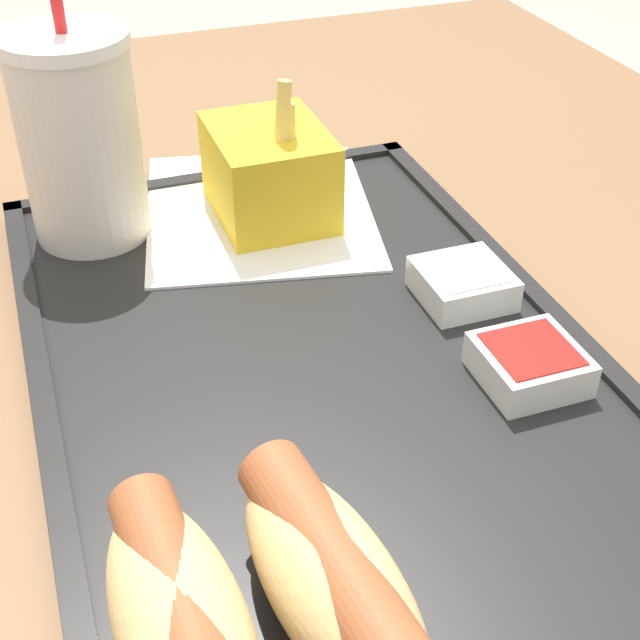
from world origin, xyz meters
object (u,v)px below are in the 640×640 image
(soda_cup, at_px, (80,138))
(sauce_cup_mayo, at_px, (463,283))
(hot_dog_near, at_px, (332,577))
(fries_carton, at_px, (270,173))
(hot_dog_far, at_px, (181,622))
(sauce_cup_ketchup, at_px, (529,363))

(soda_cup, relative_size, sauce_cup_mayo, 3.30)
(hot_dog_near, bearing_deg, fries_carton, -12.98)
(hot_dog_near, distance_m, sauce_cup_mayo, 0.23)
(hot_dog_far, xyz_separation_m, fries_carton, (0.31, -0.13, 0.01))
(hot_dog_far, relative_size, fries_carton, 1.24)
(soda_cup, relative_size, hot_dog_near, 1.32)
(fries_carton, relative_size, sauce_cup_mayo, 1.97)
(soda_cup, bearing_deg, sauce_cup_mayo, -128.17)
(fries_carton, height_order, sauce_cup_mayo, fries_carton)
(soda_cup, height_order, hot_dog_far, soda_cup)
(soda_cup, bearing_deg, fries_carton, -99.51)
(soda_cup, bearing_deg, sauce_cup_ketchup, -140.43)
(soda_cup, xyz_separation_m, fries_carton, (-0.02, -0.11, -0.03))
(soda_cup, height_order, sauce_cup_mayo, soda_cup)
(hot_dog_far, distance_m, fries_carton, 0.34)
(fries_carton, bearing_deg, soda_cup, 80.49)
(sauce_cup_ketchup, bearing_deg, fries_carton, 19.46)
(soda_cup, distance_m, fries_carton, 0.12)
(fries_carton, distance_m, sauce_cup_ketchup, 0.22)
(fries_carton, xyz_separation_m, sauce_cup_ketchup, (-0.21, -0.07, -0.02))
(hot_dog_near, xyz_separation_m, sauce_cup_ketchup, (0.10, -0.15, -0.02))
(hot_dog_near, bearing_deg, sauce_cup_mayo, -39.27)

